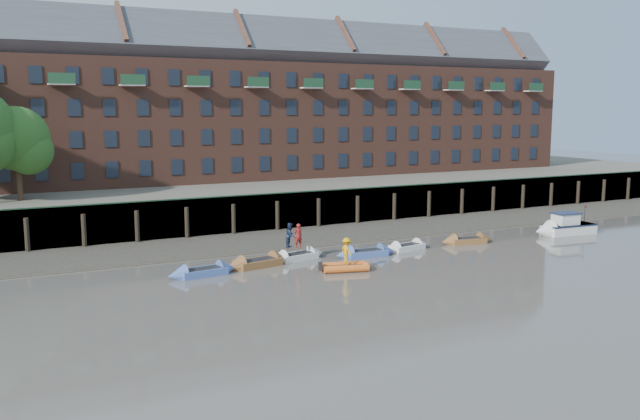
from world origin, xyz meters
TOP-DOWN VIEW (x-y plane):
  - ground at (0.00, 0.00)m, footprint 220.00×220.00m
  - foreshore at (0.00, 18.00)m, footprint 110.00×8.00m
  - mud_band at (0.00, 14.60)m, footprint 110.00×1.60m
  - river_wall at (-0.00, 22.38)m, footprint 110.00×1.23m
  - bank_terrace at (0.00, 36.00)m, footprint 110.00×28.00m
  - apartment_terrace at (-0.00, 36.99)m, footprint 80.60×15.56m
  - rowboat_1 at (-12.50, 9.25)m, footprint 4.77×1.86m
  - rowboat_2 at (-8.44, 10.00)m, footprint 5.10×2.33m
  - rowboat_3 at (-5.21, 10.70)m, footprint 4.68×2.16m
  - rowboat_4 at (-0.33, 9.47)m, footprint 4.75×1.69m
  - rowboat_5 at (3.54, 9.98)m, footprint 4.38×1.90m
  - rowboat_6 at (9.21, 9.96)m, footprint 4.61×2.01m
  - rib_tender at (-3.64, 6.33)m, footprint 3.33×2.20m
  - motor_launch at (18.58, 9.45)m, footprint 5.85×2.29m
  - person_rower_a at (-5.13, 10.70)m, footprint 0.62×0.41m
  - person_rower_b at (-5.63, 10.91)m, footprint 1.06×1.08m
  - person_rib_crew at (-3.64, 6.33)m, footprint 0.67×1.11m

SIDE VIEW (x-z plane):
  - ground at x=0.00m, z-range 0.00..0.00m
  - foreshore at x=0.00m, z-range -0.25..0.25m
  - mud_band at x=0.00m, z-range -0.05..0.05m
  - rowboat_5 at x=3.54m, z-range -0.40..0.83m
  - rowboat_6 at x=9.21m, z-range -0.42..0.88m
  - rowboat_3 at x=-5.21m, z-range -0.42..0.89m
  - rowboat_1 at x=-12.50m, z-range -0.44..0.91m
  - rowboat_4 at x=-0.33m, z-range -0.44..0.91m
  - rib_tender at x=-3.64m, z-range -0.04..0.52m
  - rowboat_2 at x=-8.44m, z-range -0.46..0.97m
  - motor_launch at x=18.58m, z-range -0.58..1.78m
  - person_rib_crew at x=-3.64m, z-range 0.52..2.19m
  - river_wall at x=0.00m, z-range -0.06..3.24m
  - bank_terrace at x=0.00m, z-range 0.00..3.20m
  - person_rower_a at x=-5.13m, z-range 0.88..2.57m
  - person_rower_b at x=-5.63m, z-range 0.88..2.63m
  - apartment_terrace at x=0.00m, z-range 2.34..23.31m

